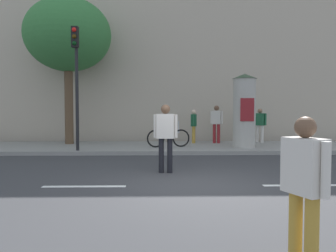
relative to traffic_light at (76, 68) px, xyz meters
The scene contains 13 objects.
ground_plane 7.23m from the traffic_light, 53.82° to the right, with size 80.00×80.00×0.00m, color #38383A.
sidewalk_curb 5.24m from the traffic_light, 24.59° to the left, with size 36.00×4.00×0.15m, color gray.
lane_markings 7.23m from the traffic_light, 53.82° to the right, with size 25.80×0.16×0.01m.
building_backdrop 8.11m from the traffic_light, 60.41° to the left, with size 36.00×5.00×10.99m, color #B7A893.
traffic_light is the anchor object (origin of this frame).
poster_column 6.73m from the traffic_light, ahead, with size 0.99×0.99×2.96m.
street_tree 3.30m from the traffic_light, 110.49° to the left, with size 3.78×3.78×6.43m.
pedestrian_in_light_jacket 5.30m from the traffic_light, 48.49° to the right, with size 0.63×0.42×1.80m.
pedestrian_with_bag 10.46m from the traffic_light, 63.58° to the right, with size 0.38×0.58×1.59m.
pedestrian_tallest 5.83m from the traffic_light, 31.54° to the left, with size 0.31×0.55×1.52m.
pedestrian_in_red_top 6.61m from the traffic_light, 26.16° to the left, with size 0.53×0.48×1.72m.
pedestrian_near_pole 8.58m from the traffic_light, 21.61° to the left, with size 0.52×0.53×1.58m.
bicycle_leaning 4.47m from the traffic_light, 18.34° to the left, with size 1.75×0.37×1.09m.
Camera 1 is at (-0.75, -7.26, 1.65)m, focal length 36.09 mm.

